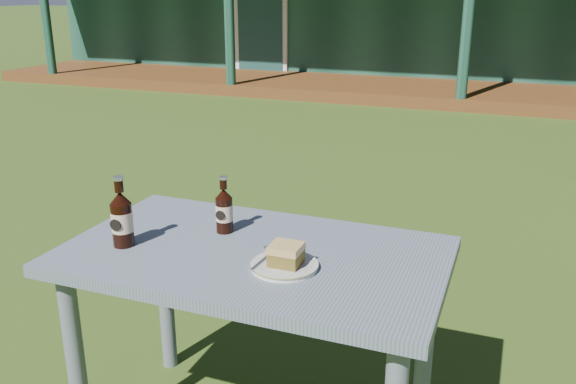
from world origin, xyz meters
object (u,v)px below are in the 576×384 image
at_px(plate, 284,265).
at_px(cola_bottle_far, 122,218).
at_px(cafe_table, 254,279).
at_px(cake_slice, 286,254).
at_px(cola_bottle_near, 224,210).

bearing_deg(plate, cola_bottle_far, -176.67).
bearing_deg(cafe_table, cake_slice, -30.27).
bearing_deg(cake_slice, cafe_table, 149.73).
relative_size(plate, cake_slice, 2.22).
bearing_deg(cake_slice, cola_bottle_near, 147.54).
bearing_deg(cola_bottle_near, cake_slice, -32.46).
height_order(plate, cake_slice, cake_slice).
xyz_separation_m(plate, cake_slice, (0.01, -0.00, 0.04)).
relative_size(cake_slice, cola_bottle_near, 0.47).
height_order(cake_slice, cola_bottle_near, cola_bottle_near).
bearing_deg(cake_slice, plate, 171.89).
bearing_deg(plate, cake_slice, -8.11).
distance_m(plate, cola_bottle_far, 0.55).
distance_m(cafe_table, cola_bottle_near, 0.26).
bearing_deg(cola_bottle_far, cake_slice, 3.21).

